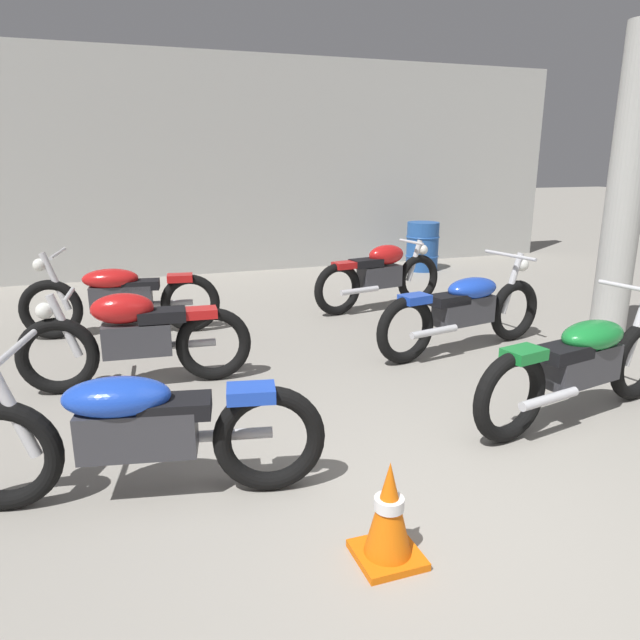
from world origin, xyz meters
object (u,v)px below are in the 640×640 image
Objects in this scene: motorcycle_right_row_0 at (582,363)px; motorcycle_right_row_1 at (465,309)px; motorcycle_right_row_2 at (380,275)px; motorcycle_left_row_1 at (136,336)px; oil_drum at (422,246)px; support_pillar at (625,193)px; traffic_cone at (389,513)px; motorcycle_left_row_2 at (120,296)px; motorcycle_left_row_0 at (136,429)px.

motorcycle_right_row_0 is 1.00× the size of motorcycle_right_row_1.
motorcycle_right_row_0 is at bearing -90.36° from motorcycle_right_row_2.
motorcycle_left_row_1 is 2.32× the size of oil_drum.
support_pillar reaches higher than motorcycle_right_row_0.
motorcycle_right_row_0 is 3.98× the size of traffic_cone.
motorcycle_left_row_1 is at bearing 150.08° from motorcycle_right_row_0.
traffic_cone is at bearing -69.80° from motorcycle_left_row_1.
support_pillar is 5.93× the size of traffic_cone.
motorcycle_right_row_0 is at bearing -29.92° from motorcycle_left_row_1.
traffic_cone is (-2.19, -2.73, -0.19)m from motorcycle_right_row_1.
support_pillar is 1.97m from motorcycle_right_row_1.
support_pillar is 1.48× the size of motorcycle_left_row_2.
traffic_cone is at bearing -147.61° from support_pillar.
motorcycle_left_row_1 is at bearing -150.42° from motorcycle_right_row_2.
support_pillar is 3.00m from motorcycle_right_row_2.
motorcycle_left_row_0 is 3.98× the size of traffic_cone.
motorcycle_right_row_2 is at bearing 125.75° from support_pillar.
motorcycle_right_row_1 is (3.33, 1.75, 0.00)m from motorcycle_left_row_0.
support_pillar reaches higher than motorcycle_right_row_2.
motorcycle_left_row_2 is 4.01× the size of traffic_cone.
support_pillar reaches higher than motorcycle_right_row_1.
motorcycle_right_row_2 is at bearing 65.25° from traffic_cone.
oil_drum is (1.89, 2.26, -0.03)m from motorcycle_right_row_2.
traffic_cone is at bearing -128.79° from motorcycle_right_row_1.
motorcycle_left_row_1 is 3.02m from traffic_cone.
motorcycle_left_row_1 and motorcycle_right_row_2 have the same top height.
oil_drum is at bearing 66.26° from motorcycle_right_row_1.
motorcycle_left_row_1 reaches higher than traffic_cone.
motorcycle_left_row_0 is 7.85m from oil_drum.
support_pillar is 1.64× the size of motorcycle_right_row_2.
motorcycle_right_row_0 is (-1.64, -1.37, -1.15)m from support_pillar.
motorcycle_left_row_2 is at bearing 92.95° from motorcycle_left_row_1.
motorcycle_left_row_2 is at bearing 89.89° from motorcycle_left_row_0.
motorcycle_right_row_1 is 1.10× the size of motorcycle_right_row_2.
motorcycle_right_row_2 is 3.62× the size of traffic_cone.
oil_drum is at bearing 48.91° from motorcycle_left_row_0.
motorcycle_left_row_2 is at bearing 151.86° from motorcycle_right_row_1.
motorcycle_right_row_0 is at bearing -108.02° from oil_drum.
motorcycle_left_row_1 is 1.68m from motorcycle_left_row_2.
motorcycle_left_row_0 is 0.99× the size of motorcycle_left_row_2.
support_pillar is 1.49× the size of motorcycle_left_row_0.
motorcycle_left_row_2 and motorcycle_right_row_0 have the same top height.
motorcycle_right_row_2 is 5.11m from traffic_cone.
motorcycle_left_row_0 is 1.10× the size of motorcycle_right_row_2.
motorcycle_left_row_2 is 1.01× the size of motorcycle_right_row_0.
motorcycle_left_row_1 is at bearing 178.27° from motorcycle_right_row_1.
motorcycle_right_row_0 is at bearing 25.63° from traffic_cone.
motorcycle_right_row_1 is at bearing -88.23° from motorcycle_right_row_2.
motorcycle_left_row_1 is at bearing 110.20° from traffic_cone.
motorcycle_left_row_2 is 4.77m from motorcycle_right_row_0.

